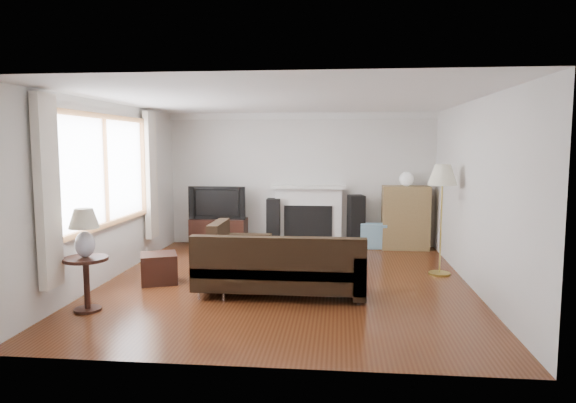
# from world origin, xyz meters

# --- Properties ---
(room) EXTENTS (5.10, 5.60, 2.54)m
(room) POSITION_xyz_m (0.00, 0.00, 1.25)
(room) COLOR #552713
(room) RESTS_ON ground
(window) EXTENTS (0.12, 2.74, 1.54)m
(window) POSITION_xyz_m (-2.45, -0.20, 1.55)
(window) COLOR brown
(window) RESTS_ON room
(curtain_near) EXTENTS (0.10, 0.35, 2.10)m
(curtain_near) POSITION_xyz_m (-2.40, -1.72, 1.40)
(curtain_near) COLOR silver
(curtain_near) RESTS_ON room
(curtain_far) EXTENTS (0.10, 0.35, 2.10)m
(curtain_far) POSITION_xyz_m (-2.40, 1.32, 1.40)
(curtain_far) COLOR silver
(curtain_far) RESTS_ON room
(fireplace) EXTENTS (1.40, 0.26, 1.15)m
(fireplace) POSITION_xyz_m (0.15, 2.64, 0.57)
(fireplace) COLOR white
(fireplace) RESTS_ON room
(tv_stand) EXTENTS (1.04, 0.47, 0.52)m
(tv_stand) POSITION_xyz_m (-1.54, 2.49, 0.26)
(tv_stand) COLOR black
(tv_stand) RESTS_ON ground
(television) EXTENTS (1.07, 0.14, 0.62)m
(television) POSITION_xyz_m (-1.54, 2.49, 0.83)
(television) COLOR black
(television) RESTS_ON tv_stand
(speaker_left) EXTENTS (0.25, 0.30, 0.90)m
(speaker_left) POSITION_xyz_m (-0.50, 2.55, 0.45)
(speaker_left) COLOR black
(speaker_left) RESTS_ON ground
(speaker_right) EXTENTS (0.34, 0.38, 0.98)m
(speaker_right) POSITION_xyz_m (1.04, 2.53, 0.49)
(speaker_right) COLOR black
(speaker_right) RESTS_ON ground
(bookshelf) EXTENTS (0.84, 0.40, 1.16)m
(bookshelf) POSITION_xyz_m (1.94, 2.52, 0.58)
(bookshelf) COLOR olive
(bookshelf) RESTS_ON ground
(globe_lamp) EXTENTS (0.26, 0.26, 0.26)m
(globe_lamp) POSITION_xyz_m (1.94, 2.52, 1.29)
(globe_lamp) COLOR white
(globe_lamp) RESTS_ON bookshelf
(sectional_sofa) EXTENTS (2.32, 1.69, 0.75)m
(sectional_sofa) POSITION_xyz_m (-0.01, -0.58, 0.37)
(sectional_sofa) COLOR black
(sectional_sofa) RESTS_ON ground
(coffee_table) EXTENTS (1.08, 0.64, 0.41)m
(coffee_table) POSITION_xyz_m (0.23, 0.63, 0.20)
(coffee_table) COLOR #8C6043
(coffee_table) RESTS_ON ground
(footstool) EXTENTS (0.63, 0.63, 0.41)m
(footstool) POSITION_xyz_m (-1.75, -0.18, 0.20)
(footstool) COLOR black
(footstool) RESTS_ON ground
(floor_lamp) EXTENTS (0.52, 0.52, 1.62)m
(floor_lamp) POSITION_xyz_m (2.21, 0.66, 0.81)
(floor_lamp) COLOR gold
(floor_lamp) RESTS_ON ground
(side_table) EXTENTS (0.50, 0.50, 0.63)m
(side_table) POSITION_xyz_m (-2.15, -1.44, 0.31)
(side_table) COLOR black
(side_table) RESTS_ON ground
(table_lamp) EXTENTS (0.34, 0.34, 0.55)m
(table_lamp) POSITION_xyz_m (-2.15, -1.44, 0.90)
(table_lamp) COLOR silver
(table_lamp) RESTS_ON side_table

